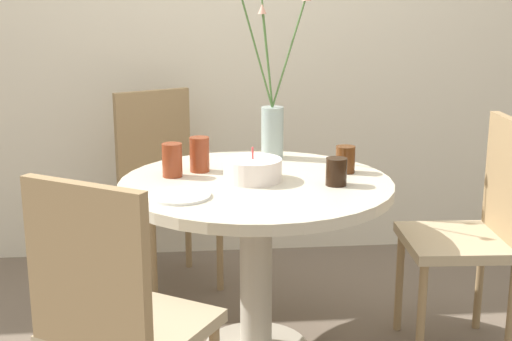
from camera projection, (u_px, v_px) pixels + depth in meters
The scene contains 12 objects.
wall_back at pixel (234, 10), 3.65m from camera, with size 8.00×0.05×2.60m.
dining_table at pixel (256, 216), 2.70m from camera, with size 1.03×1.03×0.71m.
chair_right_flank at pixel (163, 176), 3.42m from camera, with size 0.53×0.53×0.93m.
chair_far_back at pixel (115, 314), 1.97m from camera, with size 0.55×0.55×0.93m.
chair_left_flank at pixel (478, 222), 2.74m from camera, with size 0.42×0.42×0.93m.
birthday_cake at pixel (253, 170), 2.66m from camera, with size 0.22×0.22×0.13m.
flower_vase at pixel (272, 114), 2.99m from camera, with size 0.33×0.23×0.75m.
side_plate at pixel (180, 196), 2.46m from camera, with size 0.22×0.22×0.01m.
drink_glass_0 at pixel (200, 154), 2.79m from camera, with size 0.08×0.08×0.14m.
drink_glass_1 at pixel (336, 172), 2.60m from camera, with size 0.08×0.08×0.10m.
drink_glass_2 at pixel (345, 159), 2.78m from camera, with size 0.08×0.08×0.10m.
drink_glass_3 at pixel (172, 160), 2.71m from camera, with size 0.08×0.08×0.13m.
Camera 1 is at (-0.25, -2.56, 1.41)m, focal length 50.00 mm.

